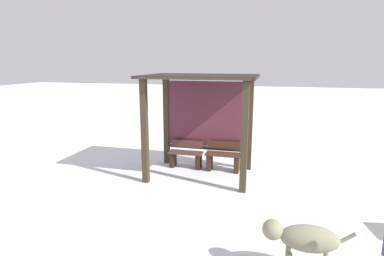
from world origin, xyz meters
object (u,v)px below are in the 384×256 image
object	(u,v)px
bench_center_inside	(223,158)
dog	(303,238)
bus_shelter	(203,104)
bench_left_inside	(186,156)

from	to	relation	value
bench_center_inside	dog	xyz separation A→B (m)	(1.66, -3.85, 0.21)
bus_shelter	bench_center_inside	distance (m)	1.56
bench_center_inside	dog	size ratio (longest dim) A/B	0.78
dog	bench_left_inside	bearing A→B (deg)	124.91
bus_shelter	dog	size ratio (longest dim) A/B	2.28
bus_shelter	dog	world-z (taller)	bus_shelter
bus_shelter	dog	bearing A→B (deg)	-59.15
bus_shelter	bench_left_inside	bearing A→B (deg)	157.76
dog	bus_shelter	bearing A→B (deg)	120.85
bench_left_inside	dog	bearing A→B (deg)	-55.09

